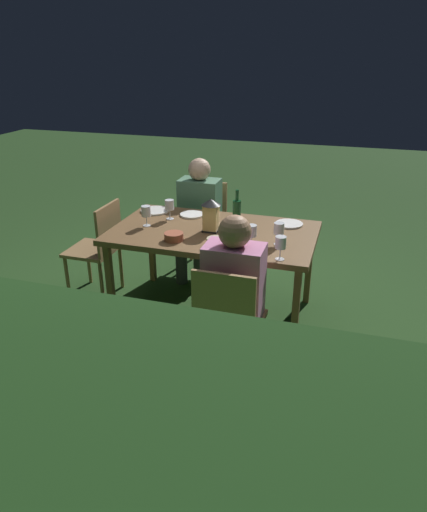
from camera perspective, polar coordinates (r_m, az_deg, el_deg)
ground_plane at (r=4.11m, az=-0.00°, el=-6.67°), size 16.00×16.00×0.00m
dining_table at (r=3.81m, az=-0.00°, el=2.30°), size 1.62×0.95×0.75m
chair_side_left_b at (r=4.76m, az=-1.12°, el=4.16°), size 0.42×0.40×0.87m
person_in_green at (r=4.53m, az=-1.91°, el=5.17°), size 0.38×0.47×1.15m
chair_side_right_a at (r=3.06m, az=1.75°, el=-7.73°), size 0.42×0.40×0.87m
person_in_pink at (r=3.15m, az=2.74°, el=-3.59°), size 0.38×0.47×1.15m
chair_head_far at (r=4.29m, az=-13.63°, el=1.23°), size 0.40×0.42×0.87m
lantern_centerpiece at (r=3.73m, az=-0.29°, el=5.16°), size 0.15×0.15×0.27m
green_bottle_on_table at (r=3.90m, az=2.82°, el=5.39°), size 0.07×0.07×0.29m
wine_glass_a at (r=3.44m, az=4.60°, el=2.91°), size 0.08×0.08×0.17m
wine_glass_b at (r=3.89m, az=-8.12°, el=5.25°), size 0.08×0.08×0.17m
wine_glass_c at (r=3.50m, az=7.87°, el=3.16°), size 0.08×0.08×0.17m
wine_glass_d at (r=4.03m, az=-5.32°, el=6.03°), size 0.08×0.08×0.17m
wine_glass_e at (r=3.25m, az=8.08°, el=1.48°), size 0.08×0.08×0.17m
plate_a at (r=3.96m, az=9.09°, el=3.84°), size 0.23×0.23×0.01m
plate_b at (r=4.27m, az=-7.07°, el=5.43°), size 0.25×0.25×0.01m
plate_c at (r=4.14m, az=-2.60°, el=5.00°), size 0.21×0.21×0.01m
bowl_olives at (r=3.77m, az=3.35°, el=3.37°), size 0.12×0.12×0.05m
bowl_bread at (r=3.59m, az=-4.79°, el=2.38°), size 0.15×0.15×0.06m
bowl_salad at (r=3.50m, az=0.27°, el=1.81°), size 0.14×0.14×0.05m
hedge_backdrop at (r=2.00m, az=-23.83°, el=-25.30°), size 4.74×0.86×1.27m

